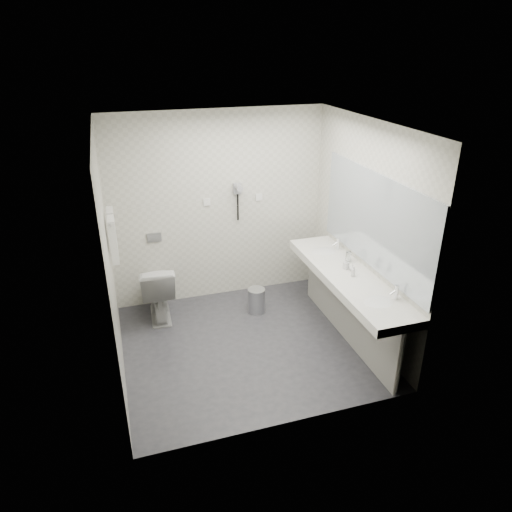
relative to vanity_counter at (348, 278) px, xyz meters
name	(u,v)px	position (x,y,z in m)	size (l,w,h in m)	color
floor	(248,344)	(-1.12, 0.20, -0.80)	(2.80, 2.80, 0.00)	#2D2C32
ceiling	(246,125)	(-1.12, 0.20, 1.70)	(2.80, 2.80, 0.00)	silver
wall_back	(218,208)	(-1.12, 1.50, 0.45)	(2.80, 2.80, 0.00)	beige
wall_front	(292,307)	(-1.12, -1.10, 0.45)	(2.80, 2.80, 0.00)	beige
wall_left	(109,263)	(-2.52, 0.20, 0.45)	(2.60, 2.60, 0.00)	beige
wall_right	(365,232)	(0.27, 0.20, 0.45)	(2.60, 2.60, 0.00)	beige
vanity_counter	(348,278)	(0.00, 0.00, 0.00)	(0.55, 2.20, 0.10)	silver
vanity_panel	(347,310)	(0.02, 0.00, -0.42)	(0.03, 2.15, 0.75)	gray
vanity_post_near	(399,362)	(0.05, -1.04, -0.42)	(0.06, 0.06, 0.75)	silver
vanity_post_far	(313,271)	(0.05, 1.04, -0.42)	(0.06, 0.06, 0.75)	silver
mirror	(374,221)	(0.26, 0.00, 0.65)	(0.02, 2.20, 1.05)	#B2BCC6
basin_near	(378,303)	(0.00, -0.65, 0.04)	(0.40, 0.31, 0.05)	silver
basin_far	(324,252)	(0.00, 0.65, 0.04)	(0.40, 0.31, 0.05)	silver
faucet_near	(396,292)	(0.19, -0.65, 0.12)	(0.04, 0.04, 0.15)	silver
faucet_far	(338,244)	(0.19, 0.65, 0.12)	(0.04, 0.04, 0.15)	silver
soap_bottle_a	(346,264)	(0.03, 0.12, 0.11)	(0.05, 0.05, 0.12)	silver
soap_bottle_b	(352,268)	(0.08, 0.05, 0.09)	(0.06, 0.06, 0.08)	silver
soap_bottle_c	(353,271)	(0.02, -0.07, 0.11)	(0.05, 0.05, 0.12)	silver
glass_left	(348,257)	(0.15, 0.29, 0.11)	(0.07, 0.07, 0.12)	silver
toilet	(158,290)	(-2.02, 1.14, -0.43)	(0.42, 0.74, 0.75)	silver
flush_plate	(154,237)	(-1.98, 1.49, 0.15)	(0.18, 0.02, 0.12)	#B2B5BA
pedal_bin	(256,301)	(-0.80, 0.87, -0.64)	(0.22, 0.22, 0.31)	#B2B5BA
bin_lid	(256,290)	(-0.80, 0.87, -0.48)	(0.22, 0.22, 0.01)	#B2B5BA
towel_rail	(109,216)	(-2.47, 0.75, 0.75)	(0.02, 0.02, 0.62)	silver
towel_near	(113,240)	(-2.46, 0.61, 0.53)	(0.07, 0.24, 0.48)	silver
towel_far	(112,230)	(-2.46, 0.89, 0.53)	(0.07, 0.24, 0.48)	silver
dryer_cradle	(237,188)	(-0.88, 1.47, 0.70)	(0.10, 0.04, 0.14)	gray
dryer_barrel	(239,188)	(-0.88, 1.40, 0.73)	(0.08, 0.08, 0.14)	gray
dryer_cord	(238,207)	(-0.88, 1.46, 0.45)	(0.02, 0.02, 0.35)	black
switch_plate_a	(207,202)	(-1.27, 1.49, 0.55)	(0.09, 0.02, 0.09)	silver
switch_plate_b	(259,197)	(-0.57, 1.49, 0.55)	(0.09, 0.02, 0.09)	silver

